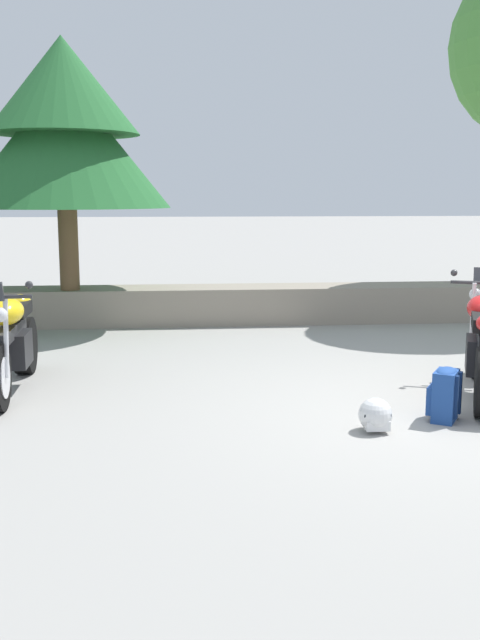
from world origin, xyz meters
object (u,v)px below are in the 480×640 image
at_px(pine_tree_mid_left, 64,127).
at_px(rider_helmet, 376,415).
at_px(motorcycle_yellow_near_left, 11,343).
at_px(rider_backpack, 445,393).

bearing_deg(pine_tree_mid_left, rider_helmet, -58.66).
height_order(motorcycle_yellow_near_left, pine_tree_mid_left, pine_tree_mid_left).
relative_size(rider_backpack, pine_tree_mid_left, 0.13).
bearing_deg(rider_backpack, rider_helmet, -160.58).
bearing_deg(rider_helmet, rider_backpack, 19.42).
height_order(rider_helmet, pine_tree_mid_left, pine_tree_mid_left).
xyz_separation_m(rider_backpack, pine_tree_mid_left, (-3.83, 4.95, 2.64)).
distance_m(motorcycle_yellow_near_left, rider_helmet, 3.63).
distance_m(motorcycle_yellow_near_left, pine_tree_mid_left, 4.34).
xyz_separation_m(motorcycle_yellow_near_left, rider_helmet, (3.25, -1.57, -0.35)).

